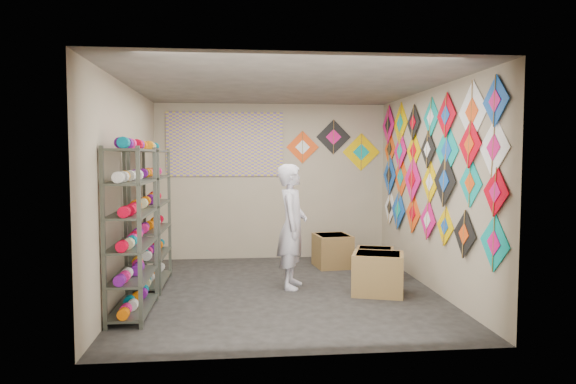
{
  "coord_description": "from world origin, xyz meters",
  "views": [
    {
      "loc": [
        -0.6,
        -6.71,
        1.79
      ],
      "look_at": [
        0.1,
        0.3,
        1.3
      ],
      "focal_mm": 32.0,
      "sensor_mm": 36.0,
      "label": 1
    }
  ],
  "objects": [
    {
      "name": "back_wall_kites",
      "position": [
        1.14,
        2.24,
        1.98
      ],
      "size": [
        1.67,
        0.02,
        0.91
      ],
      "color": "#FF4C10",
      "rests_on": "room_walls"
    },
    {
      "name": "string_spools",
      "position": [
        -1.78,
        -0.2,
        1.05
      ],
      "size": [
        0.12,
        2.36,
        0.12
      ],
      "color": "#FF1B80",
      "rests_on": "ground"
    },
    {
      "name": "carton_c",
      "position": [
        0.94,
        1.41,
        0.26
      ],
      "size": [
        0.61,
        0.66,
        0.52
      ],
      "primitive_type": "cube",
      "rotation": [
        0.0,
        0.0,
        0.12
      ],
      "color": "olive",
      "rests_on": "ground"
    },
    {
      "name": "shelf_rack_front",
      "position": [
        -1.78,
        -0.85,
        0.95
      ],
      "size": [
        0.4,
        1.1,
        1.9
      ],
      "primitive_type": "cube",
      "color": "#4C5147",
      "rests_on": "ground"
    },
    {
      "name": "ground",
      "position": [
        0.0,
        0.0,
        0.0
      ],
      "size": [
        4.5,
        4.5,
        0.0
      ],
      "primitive_type": "plane",
      "color": "black"
    },
    {
      "name": "poster",
      "position": [
        -0.8,
        2.23,
        2.0
      ],
      "size": [
        2.0,
        0.01,
        1.1
      ],
      "primitive_type": "cube",
      "color": "#6F55B9",
      "rests_on": "room_walls"
    },
    {
      "name": "shopkeeper",
      "position": [
        0.14,
        0.17,
        0.84
      ],
      "size": [
        0.79,
        0.68,
        1.69
      ],
      "primitive_type": "imported",
      "rotation": [
        0.0,
        0.0,
        1.34
      ],
      "color": "silver",
      "rests_on": "ground"
    },
    {
      "name": "carton_b",
      "position": [
        1.42,
        0.59,
        0.22
      ],
      "size": [
        0.65,
        0.58,
        0.44
      ],
      "primitive_type": "cube",
      "rotation": [
        0.0,
        0.0,
        -0.32
      ],
      "color": "olive",
      "rests_on": "ground"
    },
    {
      "name": "room_walls",
      "position": [
        0.0,
        0.0,
        1.64
      ],
      "size": [
        4.5,
        4.5,
        4.5
      ],
      "color": "tan",
      "rests_on": "ground"
    },
    {
      "name": "carton_a",
      "position": [
        1.22,
        -0.29,
        0.27
      ],
      "size": [
        0.78,
        0.71,
        0.54
      ],
      "primitive_type": "cube",
      "rotation": [
        0.0,
        0.0,
        -0.32
      ],
      "color": "olive",
      "rests_on": "ground"
    },
    {
      "name": "kite_wall_display",
      "position": [
        1.98,
        0.09,
        1.66
      ],
      "size": [
        0.06,
        4.3,
        2.05
      ],
      "color": "#09A79D",
      "rests_on": "room_walls"
    },
    {
      "name": "shelf_rack_back",
      "position": [
        -1.78,
        0.45,
        0.95
      ],
      "size": [
        0.4,
        1.1,
        1.9
      ],
      "primitive_type": "cube",
      "color": "#4C5147",
      "rests_on": "ground"
    }
  ]
}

